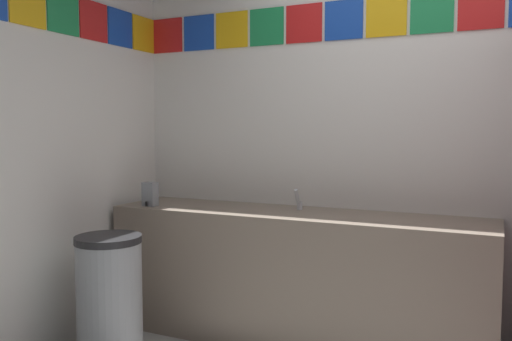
# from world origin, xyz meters

# --- Properties ---
(wall_back) EXTENTS (4.26, 0.09, 2.76)m
(wall_back) POSITION_xyz_m (0.00, 1.46, 1.39)
(wall_back) COLOR white
(wall_back) RESTS_ON ground_plane
(vanity_counter) EXTENTS (2.37, 0.55, 0.82)m
(vanity_counter) POSITION_xyz_m (-0.89, 1.15, 0.42)
(vanity_counter) COLOR gray
(vanity_counter) RESTS_ON ground_plane
(faucet_center) EXTENTS (0.04, 0.10, 0.14)m
(faucet_center) POSITION_xyz_m (-0.89, 1.24, 0.88)
(faucet_center) COLOR silver
(faucet_center) RESTS_ON vanity_counter
(soap_dispenser) EXTENTS (0.09, 0.09, 0.16)m
(soap_dispenser) POSITION_xyz_m (-1.86, 0.99, 0.90)
(soap_dispenser) COLOR gray
(soap_dispenser) RESTS_ON vanity_counter
(trash_bin) EXTENTS (0.38, 0.38, 0.74)m
(trash_bin) POSITION_xyz_m (-1.74, 0.43, 0.37)
(trash_bin) COLOR #999EA3
(trash_bin) RESTS_ON ground_plane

